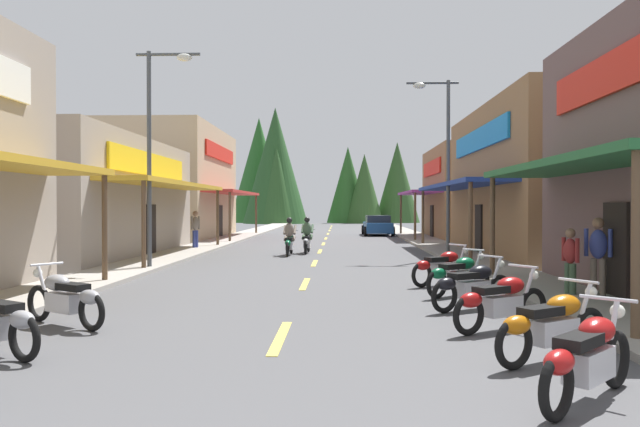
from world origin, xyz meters
name	(u,v)px	position (x,y,z in m)	size (l,w,h in m)	color
ground	(322,249)	(0.00, 28.66, -0.05)	(9.45, 87.32, 0.10)	#4C4C4F
sidewalk_left	(206,246)	(-5.75, 28.66, 0.06)	(2.05, 87.32, 0.12)	#9E9991
sidewalk_right	(439,247)	(5.75, 28.66, 0.06)	(2.05, 87.32, 0.12)	gray
centerline_dashes	(324,244)	(0.00, 31.77, 0.01)	(0.16, 61.74, 0.01)	#E0C64C
storefront_left_middle	(72,197)	(-9.98, 23.11, 2.39)	(8.30, 13.03, 4.76)	gray
storefront_left_far	(154,184)	(-10.97, 37.27, 3.47)	(10.25, 12.01, 6.95)	tan
storefront_right_middle	(556,181)	(9.92, 24.58, 3.10)	(8.17, 13.18, 6.20)	olive
storefront_right_far	(492,193)	(10.52, 37.67, 2.86)	(9.36, 9.51, 5.72)	olive
streetlamp_left	(158,130)	(-4.85, 17.86, 4.42)	(2.03, 0.30, 6.91)	#474C51
streetlamp_right	(441,144)	(4.85, 22.73, 4.44)	(2.03, 0.30, 6.94)	#474C51
motorcycle_parked_right_0	(588,356)	(3.44, 5.11, 0.49)	(1.55, 1.62, 1.04)	black
motorcycle_parked_right_1	(552,324)	(3.66, 6.78, 0.49)	(1.84, 1.26, 1.04)	black
motorcycle_parked_right_2	(501,301)	(3.52, 8.77, 0.49)	(1.84, 1.26, 1.04)	black
motorcycle_parked_right_3	(472,285)	(3.48, 10.76, 0.49)	(1.84, 1.27, 1.04)	black
motorcycle_parked_right_4	(458,274)	(3.58, 12.62, 0.49)	(1.71, 1.44, 1.04)	black
motorcycle_parked_right_5	(443,266)	(3.53, 14.40, 0.49)	(1.81, 1.31, 1.04)	black
motorcycle_parked_left_2	(65,297)	(-3.70, 8.88, 0.49)	(1.86, 1.23, 1.04)	black
rider_cruising_lead	(289,240)	(-1.18, 23.78, 0.66)	(0.60, 2.14, 1.57)	black
rider_cruising_trailing	(307,238)	(-0.52, 24.97, 0.66)	(0.60, 2.14, 1.57)	black
pedestrian_by_shop	(570,259)	(5.91, 12.19, 0.89)	(0.34, 0.56, 1.54)	#3F593F
pedestrian_browsing	(195,227)	(-5.80, 26.73, 1.06)	(0.40, 0.51, 1.81)	#333F8C
pedestrian_waiting	(598,252)	(6.44, 12.03, 1.04)	(0.48, 0.42, 1.78)	#726659
parked_car_curbside	(378,225)	(3.53, 41.50, 0.69)	(2.14, 4.34, 1.40)	#1E4C8C
treeline_backdrop	(300,174)	(-4.06, 73.60, 6.00)	(24.13, 12.46, 13.92)	#2D4F23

